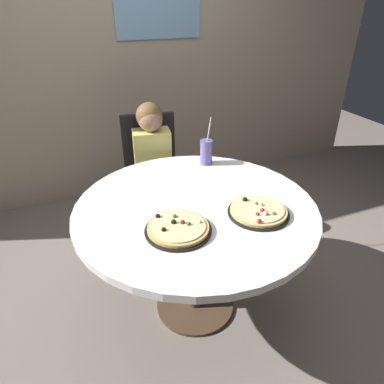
% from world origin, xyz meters
% --- Properties ---
extents(ground_plane, '(8.00, 8.00, 0.00)m').
position_xyz_m(ground_plane, '(0.00, 0.00, 0.00)').
color(ground_plane, slate).
extents(wall_with_window, '(5.20, 0.14, 2.90)m').
position_xyz_m(wall_with_window, '(0.00, 1.73, 1.45)').
color(wall_with_window, tan).
rests_on(wall_with_window, ground_plane).
extents(dining_table, '(1.27, 1.27, 0.75)m').
position_xyz_m(dining_table, '(0.00, 0.00, 0.66)').
color(dining_table, white).
rests_on(dining_table, ground_plane).
extents(chair_wooden, '(0.46, 0.46, 0.95)m').
position_xyz_m(chair_wooden, '(0.01, 0.91, 0.53)').
color(chair_wooden, black).
rests_on(chair_wooden, ground_plane).
extents(diner_child, '(0.31, 0.43, 1.08)m').
position_xyz_m(diner_child, '(-0.01, 0.73, 0.48)').
color(diner_child, '#3F4766').
rests_on(diner_child, ground_plane).
extents(pizza_veggie, '(0.31, 0.31, 0.05)m').
position_xyz_m(pizza_veggie, '(-0.17, -0.18, 0.77)').
color(pizza_veggie, black).
rests_on(pizza_veggie, dining_table).
extents(pizza_cheese, '(0.31, 0.31, 0.05)m').
position_xyz_m(pizza_cheese, '(0.26, -0.20, 0.77)').
color(pizza_cheese, black).
rests_on(pizza_cheese, dining_table).
extents(soda_cup, '(0.08, 0.08, 0.31)m').
position_xyz_m(soda_cup, '(0.26, 0.44, 0.83)').
color(soda_cup, '#6659A5').
rests_on(soda_cup, dining_table).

